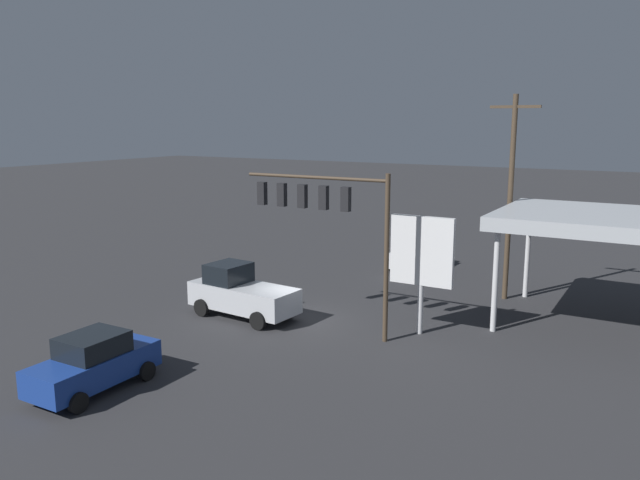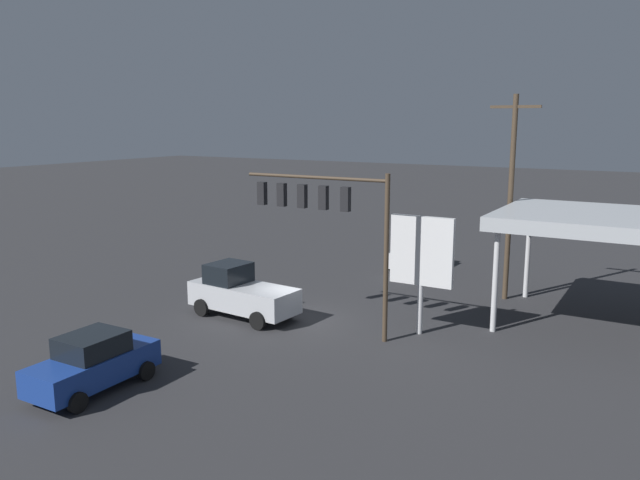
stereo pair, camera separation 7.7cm
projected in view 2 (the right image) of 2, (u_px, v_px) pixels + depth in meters
The scene contains 8 objects.
ground_plane at pixel (298, 320), 28.09m from camera, with size 200.00×200.00×0.00m, color #2D2D30.
traffic_signal_assembly at pixel (325, 209), 25.88m from camera, with size 6.75×0.43×6.83m.
utility_pole at pixel (511, 194), 30.51m from camera, with size 2.40×0.26×10.11m.
gas_station_canopy at pixel (619, 223), 26.27m from camera, with size 9.69×7.38×4.98m.
price_sign at pixel (422, 254), 25.72m from camera, with size 2.71×0.27×5.01m.
sedan_far at pixel (93, 362), 20.69m from camera, with size 2.08×4.41×1.93m.
sedan_waiting at pixel (417, 254), 37.68m from camera, with size 2.26×4.50×1.93m.
pickup_parked at pixel (241, 293), 28.48m from camera, with size 5.34×2.57×2.40m.
Camera 2 is at (-14.50, 22.69, 8.83)m, focal length 35.00 mm.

